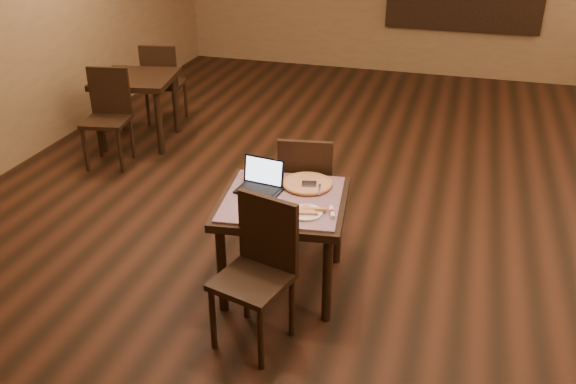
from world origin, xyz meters
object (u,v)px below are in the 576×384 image
(chair_main_near, at_px, (259,264))
(chair_main_far, at_px, (306,185))
(pizza_pan, at_px, (307,185))
(other_table_b_chair_far, at_px, (163,80))
(laptop, at_px, (261,181))
(other_table_b_chair_near, at_px, (108,111))
(tiled_table, at_px, (283,210))
(other_table_b, at_px, (137,88))

(chair_main_near, height_order, chair_main_far, chair_main_near)
(pizza_pan, xyz_separation_m, other_table_b_chair_far, (-2.60, 2.69, -0.18))
(laptop, relative_size, other_table_b_chair_near, 0.34)
(laptop, xyz_separation_m, other_table_b_chair_near, (-2.31, 1.61, -0.23))
(chair_main_far, distance_m, other_table_b_chair_near, 2.76)
(chair_main_far, bearing_deg, other_table_b_chair_far, -52.00)
(chair_main_far, xyz_separation_m, other_table_b_chair_near, (-2.53, 1.10, 0.02))
(pizza_pan, height_order, other_table_b_chair_far, other_table_b_chair_far)
(other_table_b_chair_near, bearing_deg, chair_main_near, -53.03)
(tiled_table, relative_size, chair_main_near, 0.99)
(chair_main_far, xyz_separation_m, other_table_b, (-2.51, 1.71, 0.10))
(other_table_b_chair_near, height_order, other_table_b_chair_far, same)
(tiled_table, distance_m, chair_main_near, 0.62)
(chair_main_far, distance_m, pizza_pan, 0.43)
(other_table_b, bearing_deg, chair_main_far, -44.81)
(other_table_b, bearing_deg, laptop, -54.57)
(pizza_pan, relative_size, other_table_b_chair_far, 0.32)
(chair_main_near, height_order, pizza_pan, chair_main_near)
(pizza_pan, bearing_deg, other_table_b_chair_far, 133.96)
(other_table_b_chair_near, bearing_deg, chair_main_far, -34.04)
(tiled_table, distance_m, other_table_b, 3.41)
(other_table_b_chair_near, bearing_deg, other_table_b_chair_far, 77.91)
(laptop, distance_m, other_table_b_chair_near, 2.83)
(chair_main_far, relative_size, other_table_b, 1.01)
(other_table_b, bearing_deg, pizza_pan, -49.05)
(chair_main_near, relative_size, other_table_b_chair_near, 0.98)
(tiled_table, bearing_deg, laptop, 145.98)
(chair_main_far, relative_size, laptop, 2.87)
(tiled_table, xyz_separation_m, chair_main_near, (0.02, -0.61, -0.08))
(tiled_table, xyz_separation_m, other_table_b, (-2.50, 2.32, 0.01))
(laptop, bearing_deg, other_table_b_chair_near, 152.73)
(other_table_b_chair_near, xyz_separation_m, other_table_b_chair_far, (0.03, 1.22, 0.00))
(chair_main_near, height_order, laptop, chair_main_near)
(laptop, relative_size, other_table_b, 0.35)
(other_table_b, bearing_deg, tiled_table, -53.47)
(tiled_table, relative_size, other_table_b_chair_far, 0.98)
(other_table_b_chair_far, bearing_deg, laptop, 118.30)
(chair_main_far, relative_size, other_table_b_chair_far, 0.97)
(pizza_pan, distance_m, other_table_b, 3.35)
(pizza_pan, relative_size, other_table_b, 0.33)
(laptop, xyz_separation_m, pizza_pan, (0.32, 0.14, -0.05))
(tiled_table, bearing_deg, other_table_b_chair_far, 123.18)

